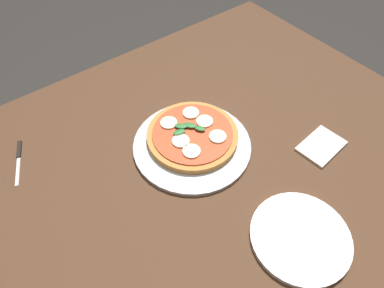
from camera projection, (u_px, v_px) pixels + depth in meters
The scene contains 7 objects.
ground_plane at pixel (187, 273), 1.50m from camera, with size 6.00×6.00×0.00m, color #2D2B28.
dining_table at pixel (185, 190), 0.97m from camera, with size 1.55×1.12×0.77m.
serving_tray at pixel (192, 145), 0.96m from camera, with size 0.33×0.33×0.01m, color silver.
pizza at pixel (192, 135), 0.96m from camera, with size 0.26×0.26×0.03m.
plate_white at pixel (300, 237), 0.78m from camera, with size 0.23×0.23×0.01m, color white.
napkin at pixel (321, 146), 0.96m from camera, with size 0.13×0.09×0.01m, color white.
knife at pixel (19, 157), 0.93m from camera, with size 0.07×0.15×0.01m.
Camera 1 is at (-0.30, -0.42, 1.52)m, focal length 31.77 mm.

